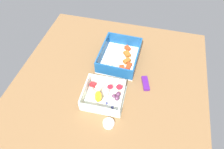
% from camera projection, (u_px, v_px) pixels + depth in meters
% --- Properties ---
extents(table_surface, '(0.80, 0.80, 0.02)m').
position_uv_depth(table_surface, '(110.00, 82.00, 0.86)').
color(table_surface, brown).
rests_on(table_surface, ground).
extents(pasta_container, '(0.21, 0.17, 0.06)m').
position_uv_depth(pasta_container, '(120.00, 57.00, 0.91)').
color(pasta_container, white).
rests_on(pasta_container, table_surface).
extents(fruit_bowl, '(0.15, 0.16, 0.05)m').
position_uv_depth(fruit_bowl, '(104.00, 95.00, 0.78)').
color(fruit_bowl, silver).
rests_on(fruit_bowl, table_surface).
extents(candy_bar, '(0.07, 0.04, 0.01)m').
position_uv_depth(candy_bar, '(145.00, 83.00, 0.83)').
color(candy_bar, '#51197A').
rests_on(candy_bar, table_surface).
extents(paper_cup_liner, '(0.04, 0.04, 0.02)m').
position_uv_depth(paper_cup_liner, '(109.00, 124.00, 0.71)').
color(paper_cup_liner, white).
rests_on(paper_cup_liner, table_surface).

